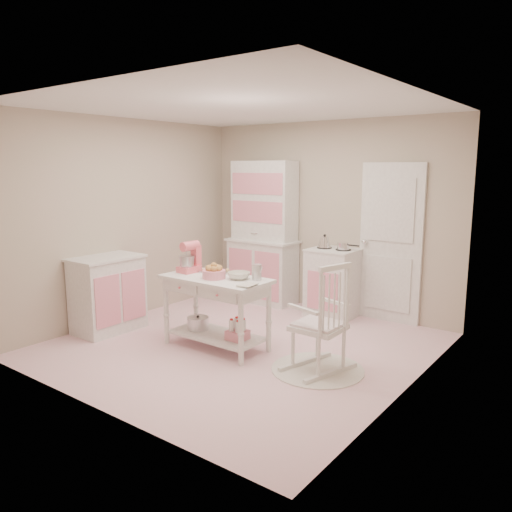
{
  "coord_description": "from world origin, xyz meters",
  "views": [
    {
      "loc": [
        3.35,
        -4.19,
        1.98
      ],
      "look_at": [
        -0.01,
        0.28,
        0.98
      ],
      "focal_mm": 35.0,
      "sensor_mm": 36.0,
      "label": 1
    }
  ],
  "objects_px": {
    "hutch": "(263,232)",
    "bread_basket": "(214,274)",
    "stove": "(333,283)",
    "work_table": "(216,313)",
    "stand_mixer": "(189,257)",
    "base_cabinet": "(108,294)",
    "rocking_chair": "(319,317)"
  },
  "relations": [
    {
      "from": "hutch",
      "to": "bread_basket",
      "type": "height_order",
      "value": "hutch"
    },
    {
      "from": "stove",
      "to": "bread_basket",
      "type": "distance_m",
      "value": 1.97
    },
    {
      "from": "stove",
      "to": "work_table",
      "type": "bearing_deg",
      "value": -104.02
    },
    {
      "from": "stove",
      "to": "stand_mixer",
      "type": "relative_size",
      "value": 2.71
    },
    {
      "from": "base_cabinet",
      "to": "stand_mixer",
      "type": "height_order",
      "value": "stand_mixer"
    },
    {
      "from": "work_table",
      "to": "bread_basket",
      "type": "relative_size",
      "value": 4.8
    },
    {
      "from": "rocking_chair",
      "to": "stand_mixer",
      "type": "height_order",
      "value": "stand_mixer"
    },
    {
      "from": "work_table",
      "to": "hutch",
      "type": "bearing_deg",
      "value": 111.55
    },
    {
      "from": "bread_basket",
      "to": "work_table",
      "type": "bearing_deg",
      "value": 111.8
    },
    {
      "from": "hutch",
      "to": "base_cabinet",
      "type": "xyz_separation_m",
      "value": [
        -0.71,
        -2.23,
        -0.58
      ]
    },
    {
      "from": "work_table",
      "to": "bread_basket",
      "type": "xyz_separation_m",
      "value": [
        0.02,
        -0.05,
        0.45
      ]
    },
    {
      "from": "stove",
      "to": "rocking_chair",
      "type": "bearing_deg",
      "value": -65.96
    },
    {
      "from": "base_cabinet",
      "to": "hutch",
      "type": "bearing_deg",
      "value": 72.37
    },
    {
      "from": "hutch",
      "to": "rocking_chair",
      "type": "relative_size",
      "value": 1.89
    },
    {
      "from": "work_table",
      "to": "stand_mixer",
      "type": "distance_m",
      "value": 0.71
    },
    {
      "from": "work_table",
      "to": "bread_basket",
      "type": "distance_m",
      "value": 0.45
    },
    {
      "from": "work_table",
      "to": "stand_mixer",
      "type": "bearing_deg",
      "value": 177.27
    },
    {
      "from": "base_cabinet",
      "to": "rocking_chair",
      "type": "bearing_deg",
      "value": 9.93
    },
    {
      "from": "hutch",
      "to": "rocking_chair",
      "type": "distance_m",
      "value": 2.68
    },
    {
      "from": "stove",
      "to": "work_table",
      "type": "distance_m",
      "value": 1.89
    },
    {
      "from": "hutch",
      "to": "stove",
      "type": "height_order",
      "value": "hutch"
    },
    {
      "from": "base_cabinet",
      "to": "bread_basket",
      "type": "height_order",
      "value": "base_cabinet"
    },
    {
      "from": "hutch",
      "to": "base_cabinet",
      "type": "relative_size",
      "value": 2.26
    },
    {
      "from": "rocking_chair",
      "to": "stand_mixer",
      "type": "xyz_separation_m",
      "value": [
        -1.64,
        -0.1,
        0.42
      ]
    },
    {
      "from": "hutch",
      "to": "work_table",
      "type": "relative_size",
      "value": 1.73
    },
    {
      "from": "hutch",
      "to": "stand_mixer",
      "type": "distance_m",
      "value": 1.89
    },
    {
      "from": "stove",
      "to": "bread_basket",
      "type": "xyz_separation_m",
      "value": [
        -0.44,
        -1.88,
        0.39
      ]
    },
    {
      "from": "stove",
      "to": "stand_mixer",
      "type": "bearing_deg",
      "value": -115.84
    },
    {
      "from": "stove",
      "to": "stand_mixer",
      "type": "distance_m",
      "value": 2.08
    },
    {
      "from": "work_table",
      "to": "stand_mixer",
      "type": "height_order",
      "value": "stand_mixer"
    },
    {
      "from": "stove",
      "to": "base_cabinet",
      "type": "relative_size",
      "value": 1.0
    },
    {
      "from": "stove",
      "to": "work_table",
      "type": "xyz_separation_m",
      "value": [
        -0.46,
        -1.83,
        -0.06
      ]
    }
  ]
}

